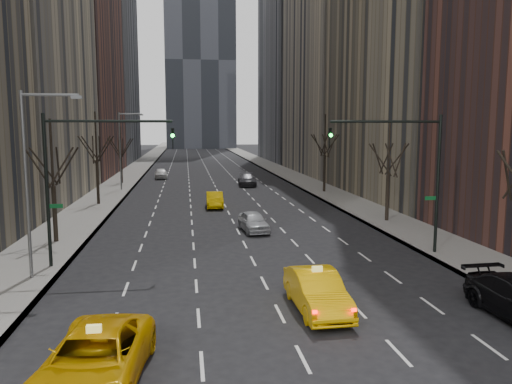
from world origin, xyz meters
name	(u,v)px	position (x,y,z in m)	size (l,w,h in m)	color
ground	(303,359)	(0.00, 0.00, 0.00)	(400.00, 400.00, 0.00)	black
sidewalk_left	(134,172)	(-12.25, 70.00, 0.07)	(4.50, 320.00, 0.15)	slate
sidewalk_right	(278,170)	(12.25, 70.00, 0.07)	(4.50, 320.00, 0.15)	slate
bld_left_far	(64,30)	(-21.50, 66.00, 22.00)	(14.00, 28.00, 44.00)	brown
bld_left_deep	(96,18)	(-21.50, 96.00, 30.00)	(14.00, 30.00, 60.00)	#5D5D62
bld_right_far	(344,15)	(21.50, 64.00, 25.00)	(14.00, 28.00, 50.00)	tan
bld_right_deep	(300,27)	(21.50, 95.00, 29.00)	(14.00, 30.00, 58.00)	#5D5D62
tree_lw_b	(53,186)	(-12.00, 18.00, 3.72)	(3.36, 3.50, 7.82)	black
tree_lw_c	(97,163)	(-12.00, 34.00, 4.04)	(3.36, 3.50, 8.74)	black
tree_lw_d	(121,157)	(-12.00, 52.00, 3.56)	(3.36, 3.50, 7.36)	black
tree_rw_b	(388,175)	(12.00, 22.00, 3.72)	(3.36, 3.50, 7.82)	black
tree_rw_c	(325,157)	(12.00, 40.00, 4.04)	(3.36, 3.50, 8.74)	black
traffic_mast_left	(80,165)	(-9.11, 12.00, 5.49)	(6.69, 0.39, 8.00)	black
traffic_mast_right	(411,162)	(9.11, 12.00, 5.49)	(6.69, 0.39, 8.00)	black
streetlight_near	(33,166)	(-10.84, 10.00, 5.62)	(2.83, 0.22, 9.00)	slate
streetlight_far	(123,143)	(-10.84, 45.00, 5.62)	(2.83, 0.22, 9.00)	slate
taxi_suv	(95,360)	(-6.34, -0.84, 0.82)	(2.71, 5.87, 1.63)	#DB9D04
taxi_sedan	(317,291)	(1.55, 4.12, 0.82)	(1.74, 4.98, 1.64)	#FFB905
silver_sedan_ahead	(253,221)	(1.10, 19.97, 0.71)	(1.68, 4.18, 1.43)	#B0B2B8
far_taxi	(215,200)	(-1.03, 31.12, 0.71)	(1.51, 4.33, 1.43)	#FFC605
far_suv_grey	(247,180)	(4.07, 47.88, 0.78)	(2.18, 5.35, 1.55)	#2D2D32
far_car_white	(161,173)	(-7.23, 58.42, 0.76)	(1.79, 4.44, 1.51)	silver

